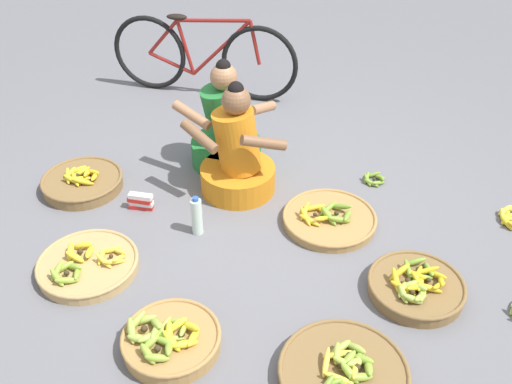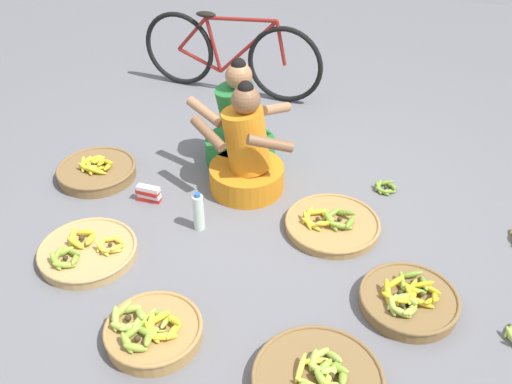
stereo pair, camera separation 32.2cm
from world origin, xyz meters
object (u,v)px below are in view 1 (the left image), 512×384
Objects in this scene: vendor_woman_behind at (226,131)px; banana_basket_front_center at (88,264)px; vendor_woman_front at (237,157)px; banana_basket_mid_left at (170,339)px; bicycle_leaning at (203,57)px; banana_basket_near_bicycle at (416,286)px; packet_carton_stack at (141,201)px; banana_basket_mid_right at (329,219)px; loose_bananas_back_center at (374,179)px; banana_basket_back_right at (344,373)px; banana_basket_near_vendor at (82,182)px; water_bottle at (197,216)px.

vendor_woman_behind reaches higher than banana_basket_front_center.
banana_basket_mid_left is at bearing -94.66° from vendor_woman_front.
bicycle_leaning is at bearing 85.21° from banana_basket_front_center.
banana_basket_mid_left is 0.93× the size of banana_basket_near_bicycle.
bicycle_leaning is 1.78m from packet_carton_stack.
banana_basket_mid_right is 1.53m from banana_basket_front_center.
loose_bananas_back_center is (1.09, -0.12, -0.24)m from vendor_woman_behind.
banana_basket_front_center is (-1.89, -0.07, -0.01)m from banana_basket_near_bicycle.
vendor_woman_behind is at bearing 116.10° from banana_basket_back_right.
banana_basket_mid_right is 3.55× the size of packet_carton_stack.
bicycle_leaning is 3.00× the size of banana_basket_near_vendor.
vendor_woman_front reaches higher than banana_basket_near_bicycle.
banana_basket_front_center is at bearing -142.87° from water_bottle.
bicycle_leaning is 1.96m from loose_bananas_back_center.
packet_carton_stack is at bearing -179.43° from banana_basket_mid_right.
water_bottle is at bearing 133.26° from banana_basket_back_right.
vendor_woman_behind reaches higher than banana_basket_mid_left.
banana_basket_front_center is at bearing -66.53° from banana_basket_near_vendor.
vendor_woman_front is 1.29× the size of banana_basket_back_right.
banana_basket_back_right is 1.37m from water_bottle.
banana_basket_back_right is at bearing -121.77° from banana_basket_near_bicycle.
banana_basket_mid_left is (0.43, -2.86, -0.30)m from bicycle_leaning.
banana_basket_mid_left is 0.86× the size of banana_basket_front_center.
loose_bananas_back_center is (0.20, 1.72, -0.03)m from banana_basket_back_right.
vendor_woman_behind is 2.97× the size of water_bottle.
banana_basket_near_bicycle is at bearing -42.85° from vendor_woman_behind.
banana_basket_front_center is (0.35, -0.79, -0.01)m from banana_basket_near_vendor.
vendor_woman_front reaches higher than loose_bananas_back_center.
vendor_woman_front is 0.55m from water_bottle.
banana_basket_front_center is at bearing -102.26° from packet_carton_stack.
vendor_woman_behind reaches higher than banana_basket_near_bicycle.
bicycle_leaning is 2.40m from banana_basket_front_center.
vendor_woman_behind is 1.77m from banana_basket_mid_left.
water_bottle is at bearing -79.36° from bicycle_leaning.
bicycle_leaning is 2.91m from banana_basket_mid_left.
vendor_woman_behind is at bearing 54.38° from packet_carton_stack.
loose_bananas_back_center is 1.02× the size of packet_carton_stack.
banana_basket_mid_right is at bearing 24.36° from banana_basket_front_center.
banana_basket_near_vendor is 3.27× the size of packet_carton_stack.
water_bottle reaches higher than banana_basket_mid_right.
banana_basket_near_vendor is at bearing 158.01° from water_bottle.
banana_basket_mid_left is 1.21m from packet_carton_stack.
banana_basket_mid_left is at bearing -156.34° from banana_basket_near_bicycle.
banana_basket_near_bicycle reaches higher than packet_carton_stack.
bicycle_leaning is at bearing 109.97° from vendor_woman_behind.
loose_bananas_back_center is (0.95, 0.22, -0.24)m from vendor_woman_front.
vendor_woman_behind is 1.50× the size of banana_basket_near_bicycle.
water_bottle is (-0.06, 0.91, 0.07)m from banana_basket_mid_left.
bicycle_leaning is 2.68× the size of banana_basket_back_right.
loose_bananas_back_center is 1.65m from packet_carton_stack.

